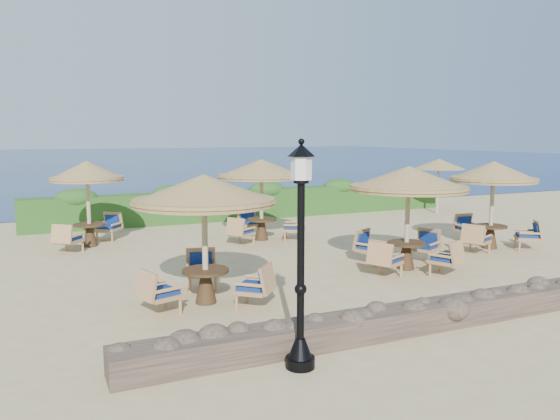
# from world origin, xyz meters

# --- Properties ---
(ground) EXTENTS (120.00, 120.00, 0.00)m
(ground) POSITION_xyz_m (0.00, 0.00, 0.00)
(ground) COLOR tan
(ground) RESTS_ON ground
(sea) EXTENTS (160.00, 160.00, 0.00)m
(sea) POSITION_xyz_m (0.00, 70.00, 0.00)
(sea) COLOR #0C1E52
(sea) RESTS_ON ground
(hedge) EXTENTS (18.00, 0.90, 1.20)m
(hedge) POSITION_xyz_m (0.00, 7.20, 0.60)
(hedge) COLOR #1F4717
(hedge) RESTS_ON ground
(stone_wall) EXTENTS (15.00, 0.65, 0.44)m
(stone_wall) POSITION_xyz_m (0.00, -6.20, 0.22)
(stone_wall) COLOR brown
(stone_wall) RESTS_ON ground
(lamp_post) EXTENTS (0.44, 0.44, 3.31)m
(lamp_post) POSITION_xyz_m (-4.80, -6.80, 1.55)
(lamp_post) COLOR black
(lamp_post) RESTS_ON ground
(extra_parasol) EXTENTS (2.30, 2.30, 2.41)m
(extra_parasol) POSITION_xyz_m (7.80, 5.20, 2.17)
(extra_parasol) COLOR tan
(extra_parasol) RESTS_ON ground
(cafe_set_0) EXTENTS (2.91, 2.91, 2.65)m
(cafe_set_0) POSITION_xyz_m (-5.19, -3.18, 1.94)
(cafe_set_0) COLOR tan
(cafe_set_0) RESTS_ON ground
(cafe_set_1) EXTENTS (2.99, 2.99, 2.65)m
(cafe_set_1) POSITION_xyz_m (0.34, -2.51, 1.87)
(cafe_set_1) COLOR tan
(cafe_set_1) RESTS_ON ground
(cafe_set_2) EXTENTS (2.76, 2.71, 2.65)m
(cafe_set_2) POSITION_xyz_m (4.29, -1.41, 1.85)
(cafe_set_2) COLOR tan
(cafe_set_2) RESTS_ON ground
(cafe_set_3) EXTENTS (2.30, 2.62, 2.65)m
(cafe_set_3) POSITION_xyz_m (-6.84, 3.88, 1.87)
(cafe_set_3) COLOR tan
(cafe_set_3) RESTS_ON ground
(cafe_set_4) EXTENTS (2.87, 2.87, 2.65)m
(cafe_set_4) POSITION_xyz_m (-1.58, 2.67, 1.93)
(cafe_set_4) COLOR tan
(cafe_set_4) RESTS_ON ground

